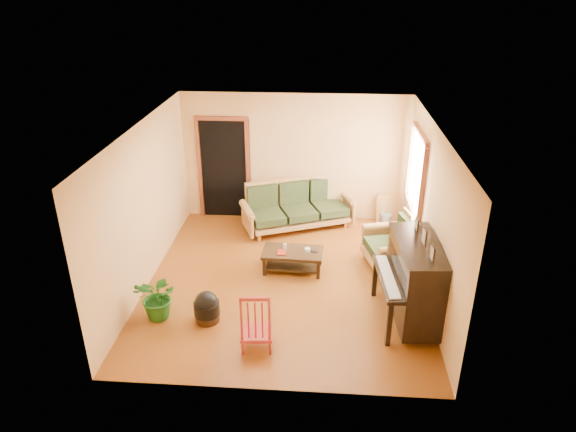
# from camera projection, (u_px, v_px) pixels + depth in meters

# --- Properties ---
(floor) EXTENTS (5.00, 5.00, 0.00)m
(floor) POSITION_uv_depth(u_px,v_px,m) (285.00, 280.00, 8.58)
(floor) COLOR #622F0C
(floor) RESTS_ON ground
(doorway) EXTENTS (1.08, 0.16, 2.05)m
(doorway) POSITION_uv_depth(u_px,v_px,m) (224.00, 170.00, 10.47)
(doorway) COLOR black
(doorway) RESTS_ON floor
(window) EXTENTS (0.12, 1.36, 1.46)m
(window) POSITION_uv_depth(u_px,v_px,m) (417.00, 172.00, 8.96)
(window) COLOR white
(window) RESTS_ON right_wall
(sofa) EXTENTS (2.36, 1.67, 0.93)m
(sofa) POSITION_uv_depth(u_px,v_px,m) (298.00, 206.00, 10.18)
(sofa) COLOR #A26F3B
(sofa) RESTS_ON floor
(coffee_table) EXTENTS (1.05, 0.60, 0.37)m
(coffee_table) POSITION_uv_depth(u_px,v_px,m) (293.00, 261.00, 8.80)
(coffee_table) COLOR black
(coffee_table) RESTS_ON floor
(armchair) EXTENTS (1.09, 1.12, 0.93)m
(armchair) POSITION_uv_depth(u_px,v_px,m) (390.00, 242.00, 8.83)
(armchair) COLOR #A26F3B
(armchair) RESTS_ON floor
(piano) EXTENTS (0.94, 1.48, 1.25)m
(piano) POSITION_uv_depth(u_px,v_px,m) (415.00, 282.00, 7.37)
(piano) COLOR black
(piano) RESTS_ON floor
(footstool) EXTENTS (0.49, 0.49, 0.36)m
(footstool) POSITION_uv_depth(u_px,v_px,m) (207.00, 310.00, 7.51)
(footstool) COLOR black
(footstool) RESTS_ON floor
(red_chair) EXTENTS (0.46, 0.50, 0.91)m
(red_chair) POSITION_uv_depth(u_px,v_px,m) (256.00, 318.00, 6.88)
(red_chair) COLOR maroon
(red_chair) RESTS_ON floor
(leaning_frame) EXTENTS (0.48, 0.17, 0.63)m
(leaning_frame) POSITION_uv_depth(u_px,v_px,m) (388.00, 209.00, 10.44)
(leaning_frame) COLOR #CA9043
(leaning_frame) RESTS_ON floor
(ceramic_crock) EXTENTS (0.28, 0.28, 0.26)m
(ceramic_crock) POSITION_uv_depth(u_px,v_px,m) (386.00, 220.00, 10.37)
(ceramic_crock) COLOR #304F91
(ceramic_crock) RESTS_ON floor
(potted_plant) EXTENTS (0.80, 0.74, 0.72)m
(potted_plant) POSITION_uv_depth(u_px,v_px,m) (159.00, 297.00, 7.51)
(potted_plant) COLOR #1C5919
(potted_plant) RESTS_ON floor
(book) EXTENTS (0.16, 0.21, 0.02)m
(book) POSITION_uv_depth(u_px,v_px,m) (277.00, 252.00, 8.67)
(book) COLOR maroon
(book) RESTS_ON coffee_table
(candle) EXTENTS (0.06, 0.06, 0.11)m
(candle) POSITION_uv_depth(u_px,v_px,m) (285.00, 247.00, 8.75)
(candle) COLOR silver
(candle) RESTS_ON coffee_table
(glass_jar) EXTENTS (0.11, 0.11, 0.06)m
(glass_jar) POSITION_uv_depth(u_px,v_px,m) (308.00, 250.00, 8.69)
(glass_jar) COLOR white
(glass_jar) RESTS_ON coffee_table
(remote) EXTENTS (0.17, 0.08, 0.02)m
(remote) POSITION_uv_depth(u_px,v_px,m) (313.00, 251.00, 8.70)
(remote) COLOR black
(remote) RESTS_ON coffee_table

